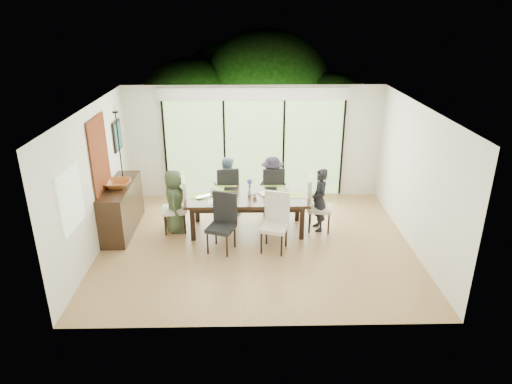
{
  "coord_description": "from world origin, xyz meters",
  "views": [
    {
      "loc": [
        -0.17,
        -7.93,
        4.33
      ],
      "look_at": [
        0.0,
        0.25,
        1.0
      ],
      "focal_mm": 32.0,
      "sensor_mm": 36.0,
      "label": 1
    }
  ],
  "objects_px": {
    "cup_b": "(255,195)",
    "sideboard": "(121,208)",
    "chair_left_end": "(174,205)",
    "person_left_end": "(175,201)",
    "bowl": "(117,184)",
    "chair_right_end": "(320,204)",
    "cup_a": "(213,191)",
    "cup_c": "(286,191)",
    "chair_far_right": "(272,189)",
    "chair_far_left": "(227,190)",
    "chair_near_left": "(221,224)",
    "table_top": "(247,197)",
    "chair_near_right": "(274,223)",
    "vase": "(250,192)",
    "person_far_right": "(272,185)",
    "laptop": "(205,197)",
    "person_right_end": "(319,200)",
    "person_far_left": "(227,186)"
  },
  "relations": [
    {
      "from": "person_left_end",
      "to": "vase",
      "type": "height_order",
      "value": "person_left_end"
    },
    {
      "from": "chair_far_right",
      "to": "sideboard",
      "type": "xyz_separation_m",
      "value": [
        -3.14,
        -0.8,
        -0.07
      ]
    },
    {
      "from": "person_far_left",
      "to": "cup_a",
      "type": "xyz_separation_m",
      "value": [
        -0.25,
        -0.68,
        0.16
      ]
    },
    {
      "from": "laptop",
      "to": "cup_b",
      "type": "bearing_deg",
      "value": -30.68
    },
    {
      "from": "chair_near_right",
      "to": "person_right_end",
      "type": "bearing_deg",
      "value": 58.5
    },
    {
      "from": "vase",
      "to": "bowl",
      "type": "relative_size",
      "value": 0.23
    },
    {
      "from": "chair_right_end",
      "to": "cup_a",
      "type": "xyz_separation_m",
      "value": [
        -2.2,
        0.15,
        0.25
      ]
    },
    {
      "from": "chair_near_left",
      "to": "person_far_left",
      "type": "bearing_deg",
      "value": 108.36
    },
    {
      "from": "vase",
      "to": "bowl",
      "type": "xyz_separation_m",
      "value": [
        -2.64,
        -0.1,
        0.23
      ]
    },
    {
      "from": "chair_far_right",
      "to": "cup_c",
      "type": "xyz_separation_m",
      "value": [
        0.25,
        -0.75,
        0.25
      ]
    },
    {
      "from": "laptop",
      "to": "chair_right_end",
      "type": "bearing_deg",
      "value": -28.24
    },
    {
      "from": "chair_far_right",
      "to": "vase",
      "type": "xyz_separation_m",
      "value": [
        -0.5,
        -0.8,
        0.27
      ]
    },
    {
      "from": "person_left_end",
      "to": "sideboard",
      "type": "distance_m",
      "value": 1.12
    },
    {
      "from": "chair_left_end",
      "to": "bowl",
      "type": "relative_size",
      "value": 2.14
    },
    {
      "from": "chair_far_left",
      "to": "cup_a",
      "type": "bearing_deg",
      "value": 60.86
    },
    {
      "from": "chair_near_right",
      "to": "person_far_right",
      "type": "height_order",
      "value": "person_far_right"
    },
    {
      "from": "chair_far_left",
      "to": "person_left_end",
      "type": "distance_m",
      "value": 1.34
    },
    {
      "from": "table_top",
      "to": "bowl",
      "type": "relative_size",
      "value": 4.67
    },
    {
      "from": "table_top",
      "to": "bowl",
      "type": "height_order",
      "value": "bowl"
    },
    {
      "from": "chair_near_right",
      "to": "person_right_end",
      "type": "distance_m",
      "value": 1.31
    },
    {
      "from": "person_left_end",
      "to": "person_far_left",
      "type": "relative_size",
      "value": 1.0
    },
    {
      "from": "person_right_end",
      "to": "cup_a",
      "type": "relative_size",
      "value": 10.4
    },
    {
      "from": "chair_right_end",
      "to": "person_far_left",
      "type": "height_order",
      "value": "person_far_left"
    },
    {
      "from": "chair_left_end",
      "to": "person_left_end",
      "type": "bearing_deg",
      "value": 81.73
    },
    {
      "from": "chair_left_end",
      "to": "chair_right_end",
      "type": "xyz_separation_m",
      "value": [
        3.0,
        0.0,
        0.0
      ]
    },
    {
      "from": "chair_far_left",
      "to": "chair_near_left",
      "type": "bearing_deg",
      "value": 78.85
    },
    {
      "from": "chair_right_end",
      "to": "person_far_left",
      "type": "xyz_separation_m",
      "value": [
        -1.95,
        0.83,
        0.1
      ]
    },
    {
      "from": "chair_right_end",
      "to": "sideboard",
      "type": "bearing_deg",
      "value": 100.12
    },
    {
      "from": "person_far_left",
      "to": "vase",
      "type": "height_order",
      "value": "person_far_left"
    },
    {
      "from": "table_top",
      "to": "chair_near_right",
      "type": "height_order",
      "value": "chair_near_right"
    },
    {
      "from": "chair_far_right",
      "to": "bowl",
      "type": "bearing_deg",
      "value": 9.97
    },
    {
      "from": "chair_far_left",
      "to": "person_left_end",
      "type": "relative_size",
      "value": 0.85
    },
    {
      "from": "person_left_end",
      "to": "laptop",
      "type": "xyz_separation_m",
      "value": [
        0.63,
        -0.1,
        0.12
      ]
    },
    {
      "from": "cup_b",
      "to": "sideboard",
      "type": "relative_size",
      "value": 0.06
    },
    {
      "from": "chair_right_end",
      "to": "cup_a",
      "type": "distance_m",
      "value": 2.22
    },
    {
      "from": "chair_left_end",
      "to": "chair_near_left",
      "type": "height_order",
      "value": "same"
    },
    {
      "from": "chair_near_right",
      "to": "bowl",
      "type": "height_order",
      "value": "chair_near_right"
    },
    {
      "from": "person_far_right",
      "to": "cup_c",
      "type": "relative_size",
      "value": 10.4
    },
    {
      "from": "chair_right_end",
      "to": "cup_b",
      "type": "bearing_deg",
      "value": 105.12
    },
    {
      "from": "chair_near_left",
      "to": "laptop",
      "type": "bearing_deg",
      "value": 134.49
    },
    {
      "from": "chair_right_end",
      "to": "bowl",
      "type": "bearing_deg",
      "value": 101.52
    },
    {
      "from": "person_left_end",
      "to": "vase",
      "type": "distance_m",
      "value": 1.54
    },
    {
      "from": "chair_right_end",
      "to": "chair_far_left",
      "type": "bearing_deg",
      "value": 77.33
    },
    {
      "from": "cup_a",
      "to": "cup_c",
      "type": "relative_size",
      "value": 1.0
    },
    {
      "from": "chair_near_left",
      "to": "chair_near_right",
      "type": "relative_size",
      "value": 1.0
    },
    {
      "from": "cup_c",
      "to": "chair_near_left",
      "type": "bearing_deg",
      "value": -143.27
    },
    {
      "from": "person_left_end",
      "to": "bowl",
      "type": "distance_m",
      "value": 1.18
    },
    {
      "from": "laptop",
      "to": "cup_b",
      "type": "distance_m",
      "value": 1.0
    },
    {
      "from": "person_right_end",
      "to": "person_far_right",
      "type": "bearing_deg",
      "value": -139.81
    },
    {
      "from": "chair_far_right",
      "to": "cup_b",
      "type": "height_order",
      "value": "chair_far_right"
    }
  ]
}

